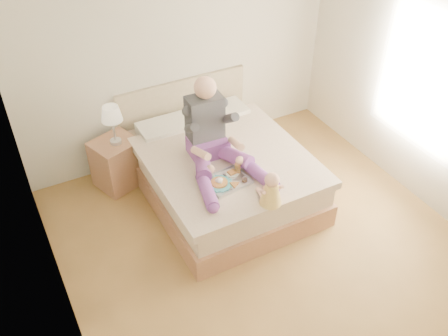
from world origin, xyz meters
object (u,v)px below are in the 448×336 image
tray (226,180)px  bed (220,169)px  adult (213,139)px  baby (271,191)px  nightstand (117,163)px

tray → bed: bearing=62.1°
bed → adult: bearing=-134.9°
adult → baby: size_ratio=3.18×
bed → tray: 0.67m
adult → tray: (-0.05, -0.39, -0.25)m
nightstand → baby: 2.05m
adult → baby: bearing=-75.3°
baby → adult: bearing=105.4°
nightstand → baby: bearing=-78.2°
nightstand → adult: 1.33m
adult → tray: 0.47m
tray → baby: bearing=-71.6°
tray → baby: (0.23, -0.48, 0.12)m
nightstand → tray: size_ratio=1.27×
bed → nightstand: bearing=145.8°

